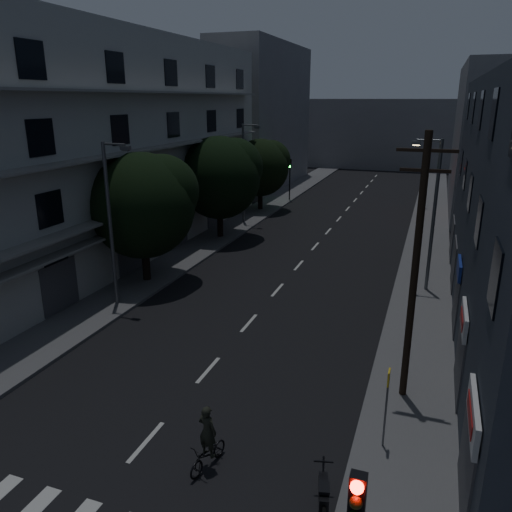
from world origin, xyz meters
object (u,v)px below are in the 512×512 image
Objects in this scene: utility_pole at (415,266)px; bus_stop_sign at (387,395)px; motorcycle at (323,495)px; cyclist at (208,447)px.

utility_pole is 3.56× the size of bus_stop_sign.
bus_stop_sign reaches higher than motorcycle.
utility_pole is at bearing 83.30° from bus_stop_sign.
cyclist reaches higher than motorcycle.
cyclist is at bearing -152.14° from bus_stop_sign.
utility_pole is 5.14× the size of motorcycle.
motorcycle is at bearing 5.52° from cyclist.
utility_pole reaches higher than cyclist.
bus_stop_sign is 1.44× the size of motorcycle.
bus_stop_sign is at bearing 40.58° from cyclist.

